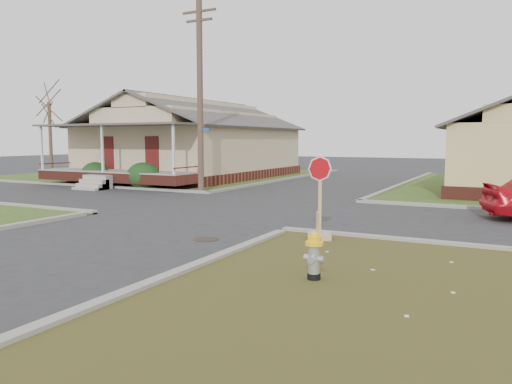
% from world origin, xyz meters
% --- Properties ---
extents(ground, '(120.00, 120.00, 0.00)m').
position_xyz_m(ground, '(0.00, 0.00, 0.00)').
color(ground, '#2A2A2C').
rests_on(ground, ground).
extents(verge_far_left, '(19.00, 19.00, 0.05)m').
position_xyz_m(verge_far_left, '(-13.00, 18.00, 0.03)').
color(verge_far_left, '#2D4819').
rests_on(verge_far_left, ground).
extents(curbs, '(80.00, 40.00, 0.12)m').
position_xyz_m(curbs, '(0.00, 5.00, 0.00)').
color(curbs, gray).
rests_on(curbs, ground).
extents(manhole, '(0.64, 0.64, 0.01)m').
position_xyz_m(manhole, '(2.20, -0.50, 0.01)').
color(manhole, black).
rests_on(manhole, ground).
extents(corner_house, '(10.10, 15.50, 5.30)m').
position_xyz_m(corner_house, '(-10.00, 16.68, 2.28)').
color(corner_house, maroon).
rests_on(corner_house, ground).
extents(utility_pole, '(1.80, 0.28, 9.00)m').
position_xyz_m(utility_pole, '(-4.20, 8.90, 4.66)').
color(utility_pole, '#443027').
rests_on(utility_pole, ground).
extents(tree_far_left, '(0.22, 0.22, 4.90)m').
position_xyz_m(tree_far_left, '(-18.00, 12.00, 2.50)').
color(tree_far_left, '#443027').
rests_on(tree_far_left, verge_far_left).
extents(fire_hydrant, '(0.32, 0.32, 0.86)m').
position_xyz_m(fire_hydrant, '(5.97, -2.80, 0.52)').
color(fire_hydrant, black).
rests_on(fire_hydrant, ground).
extents(stop_sign, '(0.59, 0.57, 2.07)m').
position_xyz_m(stop_sign, '(4.79, 0.67, 0.50)').
color(stop_sign, tan).
rests_on(stop_sign, ground).
extents(hedge_left, '(1.55, 1.27, 1.19)m').
position_xyz_m(hedge_left, '(-11.62, 9.52, 0.64)').
color(hedge_left, '#143914').
rests_on(hedge_left, verge_far_left).
extents(hedge_right, '(1.62, 1.33, 1.24)m').
position_xyz_m(hedge_right, '(-7.76, 8.96, 0.67)').
color(hedge_right, '#143914').
rests_on(hedge_right, verge_far_left).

